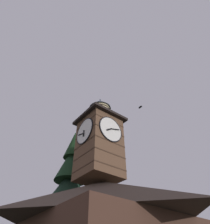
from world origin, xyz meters
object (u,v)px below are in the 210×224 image
Objects in this scene: clock_tower at (99,140)px; moon at (58,213)px; pine_tree_behind at (67,213)px; flying_bird_high at (140,107)px.

moon is (-16.54, -40.80, 3.52)m from clock_tower.
clock_tower is 0.57× the size of pine_tree_behind.
clock_tower is 15.87× the size of flying_bird_high.
clock_tower is 44.17m from moon.
flying_bird_high reaches higher than pine_tree_behind.
flying_bird_high is (-5.27, 6.21, 11.70)m from pine_tree_behind.
clock_tower is at bearing -5.60° from flying_bird_high.
flying_bird_high is at bearing 75.40° from moon.
clock_tower reaches higher than pine_tree_behind.
pine_tree_behind is 27.75× the size of flying_bird_high.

